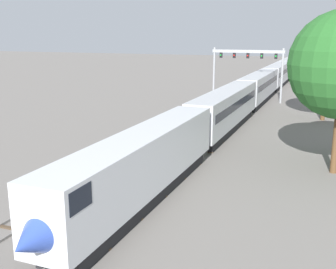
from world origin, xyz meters
TOP-DOWN VIEW (x-y plane):
  - ground_plane at (0.00, 0.00)m, footprint 400.00×400.00m
  - track_main at (2.00, 60.00)m, footprint 2.60×200.00m
  - track_near at (-3.50, 40.00)m, footprint 2.60×160.00m
  - passenger_train at (2.00, 74.12)m, footprint 3.04×160.44m
  - signal_gantry at (-0.25, 51.05)m, footprint 12.10×0.49m
  - trackside_tree_left at (12.52, 38.82)m, footprint 8.80×8.80m

SIDE VIEW (x-z plane):
  - ground_plane at x=0.00m, z-range 0.00..0.00m
  - track_main at x=2.00m, z-range -0.01..0.15m
  - track_near at x=-3.50m, z-range -0.01..0.15m
  - passenger_train at x=2.00m, z-range 0.21..5.01m
  - signal_gantry at x=-0.25m, z-range 2.06..11.02m
  - trackside_tree_left at x=12.52m, z-range 2.22..15.48m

